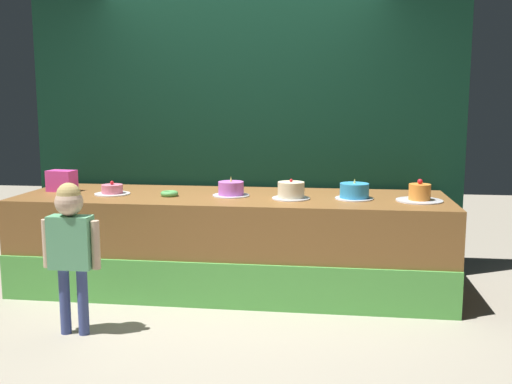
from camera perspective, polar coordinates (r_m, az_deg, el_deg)
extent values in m
plane|color=#ADA38E|center=(4.47, -3.51, -11.35)|extent=(12.00, 12.00, 0.00)
cube|color=brown|center=(4.85, -2.38, -4.92)|extent=(3.51, 1.03, 0.78)
cube|color=#59B24C|center=(4.41, -3.56, -9.24)|extent=(3.51, 0.02, 0.35)
cube|color=black|center=(5.32, -1.30, 9.19)|extent=(3.93, 0.08, 3.16)
cylinder|color=#3F4C8C|center=(4.14, -18.28, -10.12)|extent=(0.07, 0.07, 0.45)
cylinder|color=#3F4C8C|center=(4.09, -16.65, -10.28)|extent=(0.07, 0.07, 0.45)
cube|color=#66B27F|center=(4.01, -17.73, -4.72)|extent=(0.28, 0.13, 0.35)
cylinder|color=beige|center=(4.09, -19.88, -4.77)|extent=(0.06, 0.06, 0.32)
cylinder|color=beige|center=(3.94, -15.49, -5.04)|extent=(0.06, 0.06, 0.32)
sphere|color=beige|center=(3.96, -17.91, -0.95)|extent=(0.18, 0.18, 0.18)
sphere|color=tan|center=(3.95, -17.95, -0.23)|extent=(0.15, 0.15, 0.15)
cube|color=#ED42A5|center=(5.26, -18.55, 1.05)|extent=(0.25, 0.17, 0.18)
torus|color=#59B259|center=(4.78, -8.51, -0.16)|extent=(0.14, 0.14, 0.04)
cylinder|color=white|center=(4.96, -13.94, -0.17)|extent=(0.29, 0.29, 0.01)
cylinder|color=pink|center=(4.96, -13.96, 0.30)|extent=(0.17, 0.17, 0.07)
sphere|color=red|center=(4.95, -13.98, 0.89)|extent=(0.03, 0.03, 0.03)
cylinder|color=silver|center=(4.74, -2.47, -0.33)|extent=(0.30, 0.30, 0.01)
cylinder|color=#CC66D8|center=(4.73, -2.47, 0.38)|extent=(0.21, 0.21, 0.11)
cone|color=#F2E566|center=(4.72, -2.48, 1.29)|extent=(0.02, 0.02, 0.04)
cylinder|color=silver|center=(4.60, 3.46, -0.62)|extent=(0.30, 0.30, 0.01)
cylinder|color=beige|center=(4.59, 3.47, 0.22)|extent=(0.21, 0.21, 0.13)
sphere|color=red|center=(4.58, 3.47, 1.15)|extent=(0.02, 0.02, 0.02)
cylinder|color=silver|center=(4.65, 9.63, -0.63)|extent=(0.30, 0.30, 0.01)
cylinder|color=#3399D8|center=(4.64, 9.65, 0.14)|extent=(0.23, 0.23, 0.12)
cone|color=#F2E566|center=(4.63, 9.67, 1.08)|extent=(0.02, 0.02, 0.04)
cylinder|color=silver|center=(4.66, 15.75, -0.81)|extent=(0.36, 0.36, 0.01)
cylinder|color=orange|center=(4.65, 15.79, 0.00)|extent=(0.17, 0.17, 0.12)
sphere|color=red|center=(4.64, 15.83, 1.00)|extent=(0.04, 0.04, 0.04)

